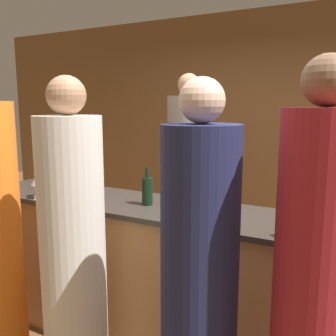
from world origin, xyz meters
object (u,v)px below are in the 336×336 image
(bartender, at_px, (188,194))
(guest_3, at_px, (73,257))
(guest_2, at_px, (312,318))
(wine_bottle_0, at_px, (89,186))
(guest_0, at_px, (199,300))
(wine_bottle_2, at_px, (147,190))
(wine_bottle_1, at_px, (51,173))

(bartender, distance_m, guest_3, 1.50)
(guest_2, height_order, wine_bottle_0, guest_2)
(guest_0, height_order, wine_bottle_2, guest_0)
(wine_bottle_1, bearing_deg, wine_bottle_2, -5.41)
(guest_2, height_order, guest_3, guest_2)
(guest_3, height_order, wine_bottle_1, guest_3)
(guest_0, relative_size, guest_3, 0.98)
(bartender, bearing_deg, guest_0, 116.90)
(guest_3, relative_size, wine_bottle_2, 7.14)
(guest_0, height_order, guest_3, guest_3)
(guest_3, bearing_deg, wine_bottle_2, 80.20)
(bartender, xyz_separation_m, wine_bottle_0, (-0.35, -0.96, 0.22))
(wine_bottle_0, xyz_separation_m, wine_bottle_2, (0.44, 0.09, 0.00))
(wine_bottle_0, bearing_deg, bartender, 70.14)
(guest_0, bearing_deg, guest_2, 2.95)
(bartender, xyz_separation_m, guest_0, (0.80, -1.57, -0.07))
(guest_0, relative_size, guest_2, 0.97)
(guest_2, relative_size, wine_bottle_1, 6.16)
(guest_0, distance_m, guest_3, 0.81)
(guest_0, distance_m, wine_bottle_1, 1.91)
(wine_bottle_2, bearing_deg, wine_bottle_0, -168.54)
(bartender, distance_m, wine_bottle_2, 0.90)
(wine_bottle_0, relative_size, wine_bottle_2, 1.02)
(bartender, height_order, wine_bottle_0, bartender)
(guest_0, distance_m, wine_bottle_2, 1.04)
(guest_2, distance_m, wine_bottle_0, 1.74)
(guest_0, height_order, wine_bottle_1, guest_0)
(wine_bottle_1, relative_size, wine_bottle_2, 1.17)
(bartender, height_order, guest_2, bartender)
(wine_bottle_0, distance_m, wine_bottle_1, 0.59)
(guest_2, xyz_separation_m, wine_bottle_1, (-2.18, 0.77, 0.27))
(guest_0, relative_size, wine_bottle_1, 5.95)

